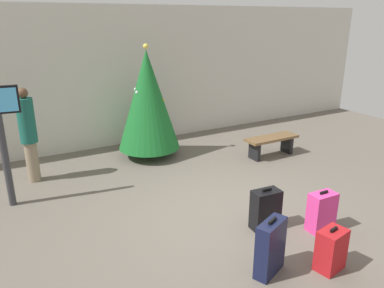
% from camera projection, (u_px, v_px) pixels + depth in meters
% --- Properties ---
extents(ground_plane, '(16.00, 16.00, 0.00)m').
position_uv_depth(ground_plane, '(234.00, 218.00, 6.18)').
color(ground_plane, '#665E54').
extents(back_wall, '(16.00, 0.20, 3.47)m').
position_uv_depth(back_wall, '(130.00, 76.00, 9.49)').
color(back_wall, beige).
rests_on(back_wall, ground_plane).
extents(holiday_tree, '(1.43, 1.43, 2.62)m').
position_uv_depth(holiday_tree, '(148.00, 100.00, 8.51)').
color(holiday_tree, '#4C3319').
rests_on(holiday_tree, ground_plane).
extents(flight_info_kiosk, '(0.72, 0.18, 2.11)m').
position_uv_depth(flight_info_kiosk, '(0.00, 128.00, 6.16)').
color(flight_info_kiosk, '#333338').
rests_on(flight_info_kiosk, ground_plane).
extents(waiting_bench, '(1.33, 0.44, 0.48)m').
position_uv_depth(waiting_bench, '(272.00, 142.00, 8.84)').
color(waiting_bench, brown).
rests_on(waiting_bench, ground_plane).
extents(traveller_0, '(0.46, 0.46, 1.90)m').
position_uv_depth(traveller_0, '(28.00, 133.00, 7.27)').
color(traveller_0, gray).
rests_on(traveller_0, ground_plane).
extents(suitcase_0, '(0.46, 0.29, 0.68)m').
position_uv_depth(suitcase_0, '(266.00, 210.00, 5.78)').
color(suitcase_0, black).
rests_on(suitcase_0, ground_plane).
extents(suitcase_1, '(0.43, 0.33, 0.61)m').
position_uv_depth(suitcase_1, '(331.00, 250.00, 4.84)').
color(suitcase_1, '#B2191E').
rests_on(suitcase_1, ground_plane).
extents(suitcase_2, '(0.43, 0.26, 0.66)m').
position_uv_depth(suitcase_2, '(322.00, 212.00, 5.74)').
color(suitcase_2, '#E5388C').
rests_on(suitcase_2, ground_plane).
extents(suitcase_3, '(0.53, 0.37, 0.78)m').
position_uv_depth(suitcase_3, '(270.00, 248.00, 4.74)').
color(suitcase_3, '#141938').
rests_on(suitcase_3, ground_plane).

